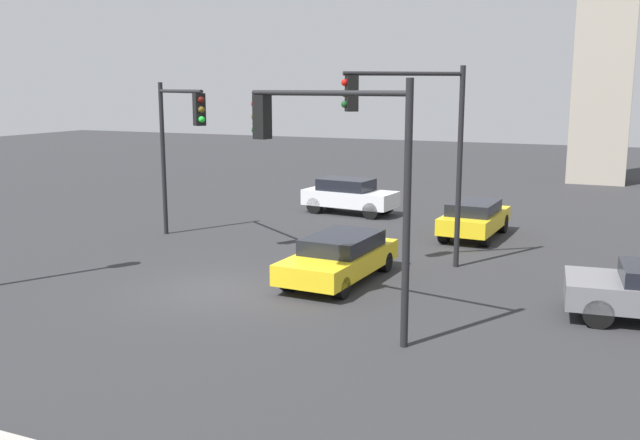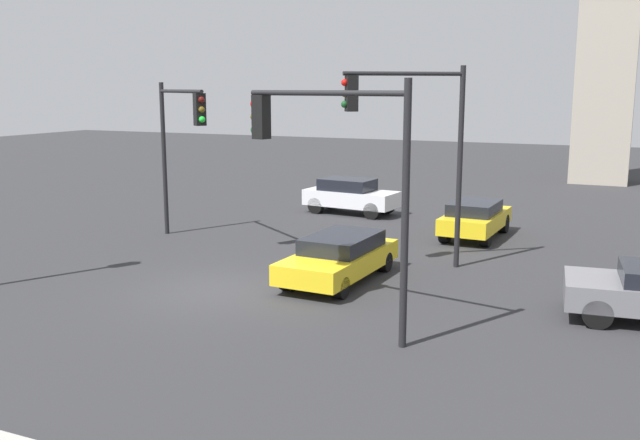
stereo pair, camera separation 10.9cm
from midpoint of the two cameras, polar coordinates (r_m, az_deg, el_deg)
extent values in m
plane|color=#2D2D30|center=(19.07, -8.07, -5.71)|extent=(108.61, 108.61, 0.00)
cylinder|color=black|center=(21.21, 11.42, 4.10)|extent=(0.16, 0.16, 5.99)
cylinder|color=black|center=(20.41, 7.01, 11.73)|extent=(2.94, 2.24, 0.12)
cube|color=black|center=(19.95, 2.74, 10.24)|extent=(0.45, 0.45, 1.00)
sphere|color=red|center=(19.90, 2.18, 11.10)|extent=(0.20, 0.20, 0.20)
sphere|color=#594714|center=(19.90, 2.17, 10.24)|extent=(0.20, 0.20, 0.20)
sphere|color=#14471E|center=(19.90, 2.17, 9.38)|extent=(0.20, 0.20, 0.20)
cylinder|color=black|center=(14.34, 7.15, 0.25)|extent=(0.16, 0.16, 5.55)
cylinder|color=black|center=(15.18, 0.55, 10.28)|extent=(3.99, 0.93, 0.12)
cube|color=black|center=(16.28, -4.61, 8.34)|extent=(0.38, 0.38, 1.00)
sphere|color=red|center=(16.41, -5.16, 9.40)|extent=(0.20, 0.20, 0.20)
sphere|color=#594714|center=(16.42, -5.14, 8.35)|extent=(0.20, 0.20, 0.20)
sphere|color=#14471E|center=(16.43, -5.12, 7.31)|extent=(0.20, 0.20, 0.20)
cylinder|color=black|center=(26.34, -12.43, 4.83)|extent=(0.16, 0.16, 5.54)
cylinder|color=black|center=(24.16, -11.18, 10.23)|extent=(3.51, 2.67, 0.12)
cube|color=black|center=(22.37, -9.62, 8.85)|extent=(0.45, 0.45, 1.00)
sphere|color=#4C0F0C|center=(22.18, -9.47, 9.61)|extent=(0.20, 0.20, 0.20)
sphere|color=#594714|center=(22.18, -9.45, 8.84)|extent=(0.20, 0.20, 0.20)
sphere|color=green|center=(22.20, -9.42, 8.07)|extent=(0.20, 0.20, 0.20)
cylinder|color=black|center=(17.21, 21.79, -7.03)|extent=(0.72, 0.43, 0.68)
cylinder|color=black|center=(18.78, 21.51, -5.55)|extent=(0.72, 0.43, 0.68)
cube|color=yellow|center=(25.98, 12.64, -0.03)|extent=(1.93, 4.03, 0.57)
cube|color=black|center=(25.71, 12.57, 0.94)|extent=(1.63, 2.28, 0.47)
cylinder|color=black|center=(27.48, 11.88, -0.01)|extent=(0.35, 0.71, 0.69)
cylinder|color=black|center=(27.16, 14.78, -0.27)|extent=(0.35, 0.71, 0.69)
cylinder|color=black|center=(24.95, 10.25, -1.04)|extent=(0.35, 0.71, 0.69)
cylinder|color=black|center=(24.59, 13.42, -1.34)|extent=(0.35, 0.71, 0.69)
cube|color=silver|center=(30.16, 2.66, 1.79)|extent=(4.11, 2.08, 0.66)
cube|color=black|center=(30.17, 2.33, 2.86)|extent=(2.36, 1.70, 0.53)
cylinder|color=black|center=(30.24, 5.52, 1.14)|extent=(0.72, 0.37, 0.69)
cylinder|color=black|center=(29.01, 4.38, 0.75)|extent=(0.72, 0.37, 0.69)
cylinder|color=black|center=(31.44, 1.06, 1.56)|extent=(0.72, 0.37, 0.69)
cylinder|color=black|center=(30.26, -0.21, 1.20)|extent=(0.72, 0.37, 0.69)
cube|color=yellow|center=(19.73, 1.69, -3.34)|extent=(2.07, 4.57, 0.56)
cube|color=black|center=(19.82, 1.97, -1.87)|extent=(1.75, 2.59, 0.48)
cylinder|color=black|center=(18.16, 1.78, -5.50)|extent=(0.36, 0.59, 0.58)
cylinder|color=black|center=(18.84, -2.41, -4.91)|extent=(0.36, 0.59, 0.58)
cylinder|color=black|center=(20.86, 5.37, -3.39)|extent=(0.36, 0.59, 0.58)
cylinder|color=black|center=(21.45, 1.60, -2.95)|extent=(0.36, 0.59, 0.58)
camera|label=1|loc=(0.05, -89.85, 0.03)|focal=39.38mm
camera|label=2|loc=(0.05, 90.15, -0.03)|focal=39.38mm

